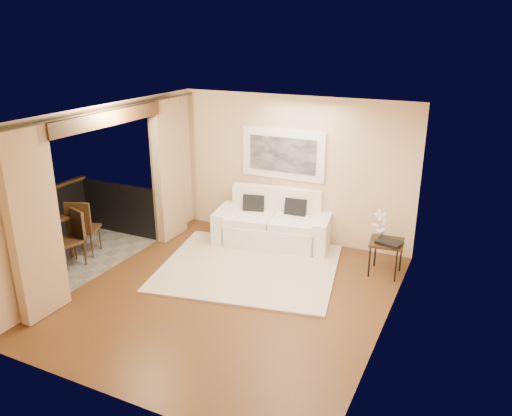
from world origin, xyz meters
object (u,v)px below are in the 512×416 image
Objects in this scene: orchid at (381,223)px; ice_bucket at (38,209)px; side_table at (387,245)px; balcony_chair_far at (81,224)px; bistro_table at (42,222)px; balcony_chair_near at (74,233)px; sofa at (273,225)px.

ice_bucket is (-5.34, -2.10, 0.09)m from orchid.
ice_bucket is at bearing -160.41° from side_table.
side_table is 0.57× the size of balcony_chair_far.
bistro_table is 0.57m from balcony_chair_near.
bistro_table is at bearing -159.22° from side_table.
sofa is 2.34× the size of balcony_chair_near.
sofa reaches higher than ice_bucket.
bistro_table is 0.84× the size of balcony_chair_near.
sofa is 4.76× the size of orchid.
orchid is 0.46× the size of balcony_chair_far.
orchid reaches higher than side_table.
balcony_chair_far is (-4.78, -1.73, -0.21)m from orchid.
balcony_chair_near is at bearing 90.10° from balcony_chair_far.
balcony_chair_far is (-4.93, -1.59, 0.08)m from side_table.
balcony_chair_near is at bearing 6.71° from ice_bucket.
bistro_table is at bearing 26.61° from balcony_chair_far.
sofa reaches higher than bistro_table.
orchid reaches higher than sofa.
sofa is 2.77× the size of bistro_table.
bistro_table is 4.00× the size of ice_bucket.
balcony_chair_near is 4.75× the size of ice_bucket.
balcony_chair_far is (-2.78, -1.97, 0.24)m from sofa.
balcony_chair_near is at bearing -149.50° from sofa.
balcony_chair_far reaches higher than balcony_chair_near.
orchid reaches higher than balcony_chair_far.
balcony_chair_near reaches higher than bistro_table.
balcony_chair_far reaches higher than bistro_table.
orchid is 5.09m from balcony_chair_far.
sofa is at bearing 34.92° from ice_bucket.
side_table is 5.85m from ice_bucket.
sofa is at bearing 173.34° from orchid.
side_table is 5.18m from balcony_chair_far.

